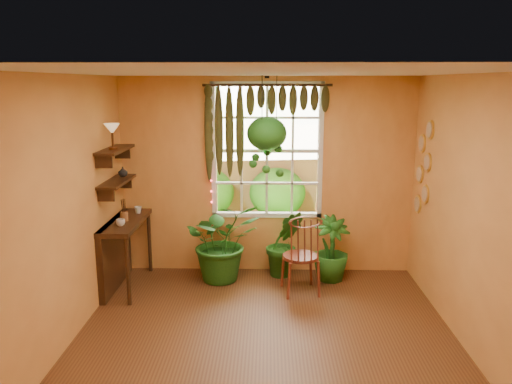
# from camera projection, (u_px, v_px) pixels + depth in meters

# --- Properties ---
(floor) EXTENTS (4.50, 4.50, 0.00)m
(floor) POSITION_uv_depth(u_px,v_px,m) (265.00, 352.00, 4.94)
(floor) COLOR brown
(floor) RESTS_ON ground
(ceiling) EXTENTS (4.50, 4.50, 0.00)m
(ceiling) POSITION_uv_depth(u_px,v_px,m) (267.00, 72.00, 4.35)
(ceiling) COLOR white
(ceiling) RESTS_ON wall_back
(wall_back) EXTENTS (4.00, 0.00, 4.00)m
(wall_back) POSITION_uv_depth(u_px,v_px,m) (267.00, 177.00, 6.84)
(wall_back) COLOR #EAA04F
(wall_back) RESTS_ON floor
(wall_left) EXTENTS (0.00, 4.50, 4.50)m
(wall_left) POSITION_uv_depth(u_px,v_px,m) (54.00, 220.00, 4.69)
(wall_left) COLOR #EAA04F
(wall_left) RESTS_ON floor
(wall_right) EXTENTS (0.00, 4.50, 4.50)m
(wall_right) POSITION_uv_depth(u_px,v_px,m) (483.00, 223.00, 4.60)
(wall_right) COLOR #EAA04F
(wall_right) RESTS_ON floor
(window) EXTENTS (1.52, 0.10, 1.86)m
(window) POSITION_uv_depth(u_px,v_px,m) (267.00, 151.00, 6.80)
(window) COLOR white
(window) RESTS_ON wall_back
(valance_vine) EXTENTS (1.70, 0.12, 1.10)m
(valance_vine) POSITION_uv_depth(u_px,v_px,m) (261.00, 109.00, 6.56)
(valance_vine) COLOR #39200F
(valance_vine) RESTS_ON window
(string_lights) EXTENTS (0.03, 0.03, 1.54)m
(string_lights) POSITION_uv_depth(u_px,v_px,m) (211.00, 148.00, 6.72)
(string_lights) COLOR #FF2633
(string_lights) RESTS_ON window
(wall_plates) EXTENTS (0.04, 0.32, 1.10)m
(wall_plates) POSITION_uv_depth(u_px,v_px,m) (423.00, 168.00, 6.30)
(wall_plates) COLOR beige
(wall_plates) RESTS_ON wall_right
(counter_ledge) EXTENTS (0.40, 1.20, 0.90)m
(counter_ledge) POSITION_uv_depth(u_px,v_px,m) (118.00, 246.00, 6.43)
(counter_ledge) COLOR #39200F
(counter_ledge) RESTS_ON floor
(shelf_lower) EXTENTS (0.25, 0.90, 0.04)m
(shelf_lower) POSITION_uv_depth(u_px,v_px,m) (117.00, 181.00, 6.24)
(shelf_lower) COLOR #39200F
(shelf_lower) RESTS_ON wall_left
(shelf_upper) EXTENTS (0.25, 0.90, 0.04)m
(shelf_upper) POSITION_uv_depth(u_px,v_px,m) (115.00, 150.00, 6.16)
(shelf_upper) COLOR #39200F
(shelf_upper) RESTS_ON wall_left
(backyard) EXTENTS (14.00, 10.00, 12.00)m
(backyard) POSITION_uv_depth(u_px,v_px,m) (278.00, 142.00, 11.36)
(backyard) COLOR #255618
(backyard) RESTS_ON ground
(windsor_chair) EXTENTS (0.52, 0.54, 1.20)m
(windsor_chair) POSITION_uv_depth(u_px,v_px,m) (301.00, 267.00, 6.27)
(windsor_chair) COLOR maroon
(windsor_chair) RESTS_ON floor
(potted_plant_left) EXTENTS (1.18, 1.09, 1.09)m
(potted_plant_left) POSITION_uv_depth(u_px,v_px,m) (223.00, 241.00, 6.65)
(potted_plant_left) COLOR #134814
(potted_plant_left) RESTS_ON floor
(potted_plant_mid) EXTENTS (0.57, 0.49, 0.93)m
(potted_plant_mid) POSITION_uv_depth(u_px,v_px,m) (285.00, 243.00, 6.80)
(potted_plant_mid) COLOR #134814
(potted_plant_mid) RESTS_ON floor
(potted_plant_right) EXTENTS (0.62, 0.62, 0.87)m
(potted_plant_right) POSITION_uv_depth(u_px,v_px,m) (331.00, 249.00, 6.68)
(potted_plant_right) COLOR #134814
(potted_plant_right) RESTS_ON floor
(hanging_basket) EXTENTS (0.52, 0.52, 1.31)m
(hanging_basket) POSITION_uv_depth(u_px,v_px,m) (267.00, 137.00, 6.45)
(hanging_basket) COLOR black
(hanging_basket) RESTS_ON ceiling
(cup_a) EXTENTS (0.12, 0.12, 0.09)m
(cup_a) POSITION_uv_depth(u_px,v_px,m) (121.00, 223.00, 6.08)
(cup_a) COLOR silver
(cup_a) RESTS_ON counter_ledge
(cup_b) EXTENTS (0.10, 0.10, 0.09)m
(cup_b) POSITION_uv_depth(u_px,v_px,m) (138.00, 210.00, 6.66)
(cup_b) COLOR beige
(cup_b) RESTS_ON counter_ledge
(brush_jar) EXTENTS (0.10, 0.10, 0.36)m
(brush_jar) POSITION_uv_depth(u_px,v_px,m) (124.00, 210.00, 6.28)
(brush_jar) COLOR #93552A
(brush_jar) RESTS_ON counter_ledge
(shelf_vase) EXTENTS (0.16, 0.16, 0.13)m
(shelf_vase) POSITION_uv_depth(u_px,v_px,m) (123.00, 172.00, 6.47)
(shelf_vase) COLOR #B2AD99
(shelf_vase) RESTS_ON shelf_lower
(tiffany_lamp) EXTENTS (0.19, 0.19, 0.32)m
(tiffany_lamp) POSITION_uv_depth(u_px,v_px,m) (112.00, 130.00, 5.98)
(tiffany_lamp) COLOR #512F17
(tiffany_lamp) RESTS_ON shelf_upper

